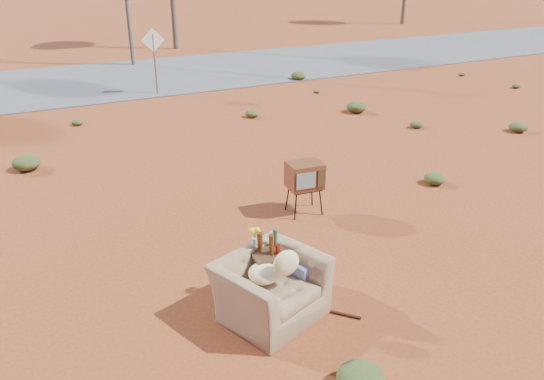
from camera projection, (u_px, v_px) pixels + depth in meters
name	position (u px, v px, depth m)	size (l,w,h in m)	color
ground	(284.00, 283.00, 7.71)	(140.00, 140.00, 0.00)	#94381D
highway	(97.00, 81.00, 19.92)	(140.00, 7.00, 0.04)	#565659
armchair	(275.00, 277.00, 6.91)	(1.65, 1.41, 1.12)	#88694A
tv_unit	(305.00, 176.00, 9.52)	(0.66, 0.55, 0.98)	black
side_table	(267.00, 249.00, 7.04)	(0.59, 0.59, 1.08)	#3A2815
rusty_bar	(299.00, 304.00, 7.21)	(0.05, 0.05, 1.71)	#472113
road_sign	(154.00, 49.00, 17.50)	(0.78, 0.06, 2.19)	brown
scrub_patch	(148.00, 179.00, 10.91)	(17.49, 8.07, 0.33)	#3E4B20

